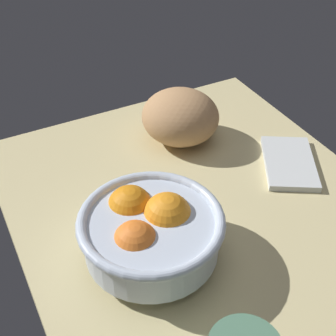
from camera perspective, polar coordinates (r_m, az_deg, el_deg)
name	(u,v)px	position (r cm, az deg, el deg)	size (l,w,h in cm)	color
ground_plane	(204,216)	(84.34, 4.31, -5.69)	(74.25, 62.12, 3.00)	#CEBE86
fruit_bowl	(150,230)	(71.94, -2.13, -7.38)	(21.84, 21.84, 10.38)	silver
bread_loaf	(180,117)	(96.27, 1.48, 6.11)	(15.54, 14.63, 10.78)	tan
napkin_folded	(289,163)	(94.76, 14.20, 0.61)	(15.52, 9.28, 1.24)	silver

